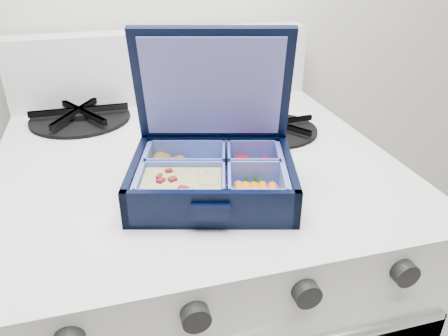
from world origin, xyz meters
name	(u,v)px	position (x,y,z in m)	size (l,w,h in m)	color
bento_box	(213,177)	(0.42, 1.54, 0.95)	(0.21, 0.17, 0.05)	black
burner_grate	(273,125)	(0.58, 1.72, 0.94)	(0.16, 0.16, 0.02)	black
burner_grate_rear	(80,115)	(0.24, 1.87, 0.94)	(0.19, 0.19, 0.02)	black
fork	(208,149)	(0.44, 1.67, 0.93)	(0.03, 0.19, 0.01)	silver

